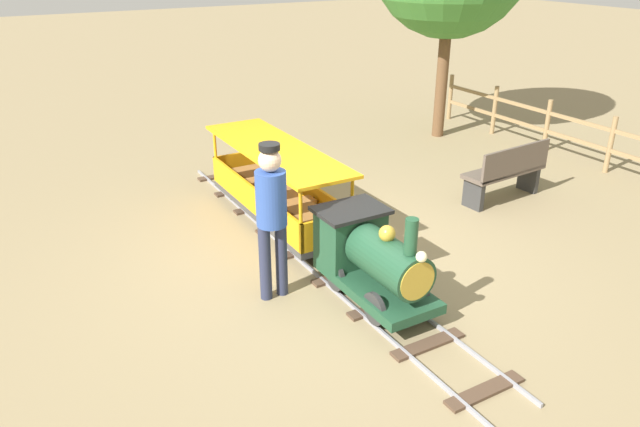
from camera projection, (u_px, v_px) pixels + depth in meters
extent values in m
plane|color=#8C7A56|center=(328.00, 263.00, 6.78)|extent=(60.00, 60.00, 0.00)
cube|color=gray|center=(330.00, 244.00, 7.18)|extent=(0.03, 6.40, 0.04)
cube|color=gray|center=(292.00, 254.00, 6.95)|extent=(0.03, 6.40, 0.04)
cube|color=#4C3828|center=(222.00, 176.00, 9.31)|extent=(0.75, 0.14, 0.03)
cube|color=#4C3828|center=(240.00, 190.00, 8.75)|extent=(0.75, 0.14, 0.03)
cube|color=#4C3828|center=(261.00, 207.00, 8.19)|extent=(0.75, 0.14, 0.03)
cube|color=#4C3828|center=(284.00, 227.00, 7.63)|extent=(0.75, 0.14, 0.03)
cube|color=#4C3828|center=(312.00, 249.00, 7.06)|extent=(0.75, 0.14, 0.03)
cube|color=#4C3828|center=(344.00, 275.00, 6.50)|extent=(0.75, 0.14, 0.03)
cube|color=#4C3828|center=(382.00, 307.00, 5.94)|extent=(0.75, 0.14, 0.03)
cube|color=#4C3828|center=(428.00, 344.00, 5.38)|extent=(0.75, 0.14, 0.03)
cube|color=#4C3828|center=(485.00, 391.00, 4.82)|extent=(0.75, 0.14, 0.03)
cube|color=#1E472D|center=(375.00, 284.00, 5.96)|extent=(0.63, 1.40, 0.10)
cylinder|color=#1E472D|center=(389.00, 261.00, 5.66)|extent=(0.44, 0.85, 0.44)
cylinder|color=#B7932D|center=(417.00, 281.00, 5.32)|extent=(0.37, 0.02, 0.37)
cylinder|color=#1E472D|center=(411.00, 236.00, 5.26)|extent=(0.12, 0.12, 0.34)
sphere|color=#B7932D|center=(387.00, 234.00, 5.59)|extent=(0.16, 0.16, 0.16)
cube|color=#1E472D|center=(350.00, 236.00, 6.20)|extent=(0.63, 0.45, 0.55)
cube|color=black|center=(351.00, 210.00, 6.08)|extent=(0.71, 0.53, 0.04)
sphere|color=#F2EAB2|center=(421.00, 257.00, 5.19)|extent=(0.10, 0.10, 0.10)
cylinder|color=#2D2D2D|center=(418.00, 294.00, 5.80)|extent=(0.05, 0.32, 0.32)
cylinder|color=#2D2D2D|center=(374.00, 309.00, 5.57)|extent=(0.05, 0.32, 0.32)
cylinder|color=#2D2D2D|center=(376.00, 264.00, 6.35)|extent=(0.05, 0.32, 0.32)
cylinder|color=#2D2D2D|center=(335.00, 276.00, 6.12)|extent=(0.05, 0.32, 0.32)
cube|color=#3F3F3F|center=(277.00, 209.00, 7.71)|extent=(0.71, 2.60, 0.08)
cube|color=orange|center=(300.00, 189.00, 7.77)|extent=(0.04, 2.60, 0.35)
cube|color=orange|center=(253.00, 199.00, 7.47)|extent=(0.04, 2.60, 0.35)
cube|color=orange|center=(328.00, 232.00, 6.61)|extent=(0.71, 0.04, 0.35)
cube|color=orange|center=(237.00, 165.00, 8.63)|extent=(0.71, 0.04, 0.35)
cylinder|color=orange|center=(352.00, 209.00, 6.70)|extent=(0.04, 0.04, 0.75)
cylinder|color=orange|center=(301.00, 221.00, 6.40)|extent=(0.04, 0.04, 0.75)
cylinder|color=orange|center=(258.00, 149.00, 8.67)|extent=(0.04, 0.04, 0.75)
cylinder|color=orange|center=(216.00, 156.00, 8.38)|extent=(0.04, 0.04, 0.75)
cube|color=orange|center=(275.00, 149.00, 7.38)|extent=(0.81, 2.70, 0.04)
cube|color=olive|center=(248.00, 176.00, 8.37)|extent=(0.55, 0.20, 0.24)
cube|color=olive|center=(262.00, 186.00, 8.01)|extent=(0.55, 0.20, 0.24)
cube|color=olive|center=(277.00, 198.00, 7.64)|extent=(0.55, 0.20, 0.24)
cube|color=olive|center=(294.00, 211.00, 7.28)|extent=(0.55, 0.20, 0.24)
cube|color=olive|center=(312.00, 225.00, 6.92)|extent=(0.55, 0.20, 0.24)
cylinder|color=#262626|center=(331.00, 233.00, 7.11)|extent=(0.04, 0.24, 0.24)
cylinder|color=#262626|center=(293.00, 243.00, 6.88)|extent=(0.04, 0.24, 0.24)
cylinder|color=#262626|center=(265.00, 185.00, 8.55)|extent=(0.04, 0.24, 0.24)
cylinder|color=#262626|center=(232.00, 192.00, 8.32)|extent=(0.04, 0.24, 0.24)
cylinder|color=#282D47|center=(281.00, 259.00, 6.04)|extent=(0.12, 0.12, 0.80)
cylinder|color=#282D47|center=(265.00, 263.00, 5.96)|extent=(0.12, 0.12, 0.80)
cylinder|color=#2D4C99|center=(271.00, 199.00, 5.72)|extent=(0.30, 0.30, 0.55)
sphere|color=beige|center=(270.00, 160.00, 5.56)|extent=(0.22, 0.22, 0.22)
cylinder|color=black|center=(269.00, 147.00, 5.51)|extent=(0.20, 0.20, 0.06)
cube|color=brown|center=(504.00, 171.00, 8.33)|extent=(1.33, 0.49, 0.06)
cube|color=brown|center=(516.00, 161.00, 8.11)|extent=(1.30, 0.13, 0.40)
cube|color=#333333|center=(474.00, 194.00, 8.12)|extent=(0.10, 0.32, 0.42)
cube|color=#333333|center=(528.00, 177.00, 8.70)|extent=(0.10, 0.32, 0.42)
cylinder|color=brown|center=(442.00, 78.00, 10.89)|extent=(0.21, 0.21, 2.17)
cylinder|color=#93754C|center=(450.00, 97.00, 12.24)|extent=(0.08, 0.08, 0.90)
cylinder|color=#93754C|center=(494.00, 110.00, 11.27)|extent=(0.08, 0.08, 0.90)
cylinder|color=#93754C|center=(547.00, 126.00, 10.29)|extent=(0.08, 0.08, 0.90)
cylinder|color=#93754C|center=(610.00, 145.00, 9.32)|extent=(0.08, 0.08, 0.90)
cube|color=#93754C|center=(613.00, 131.00, 9.22)|extent=(0.04, 7.40, 0.06)
cube|color=#93754C|center=(609.00, 150.00, 9.35)|extent=(0.04, 7.40, 0.06)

